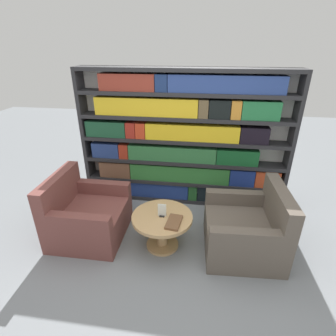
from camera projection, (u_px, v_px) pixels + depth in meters
ground_plane at (169, 267)px, 2.83m from camera, size 14.00×14.00×0.00m
bookshelf at (182, 141)px, 3.70m from camera, size 2.91×0.30×1.92m
armchair_left at (86, 216)px, 3.22m from camera, size 0.84×0.87×0.80m
armchair_right at (247, 230)px, 2.98m from camera, size 0.88×0.91×0.80m
coffee_table at (162, 224)px, 3.01m from camera, size 0.69×0.69×0.43m
table_sign at (162, 211)px, 2.93m from camera, size 0.10×0.06×0.15m
stray_book at (174, 222)px, 2.83m from camera, size 0.18×0.28×0.03m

